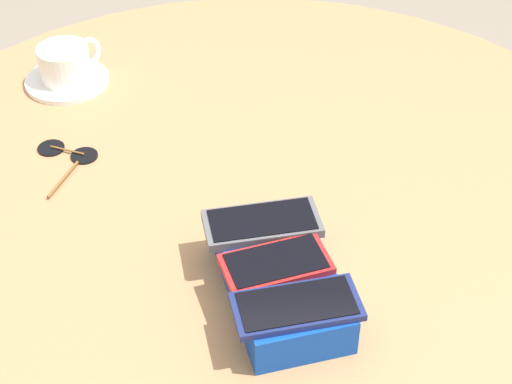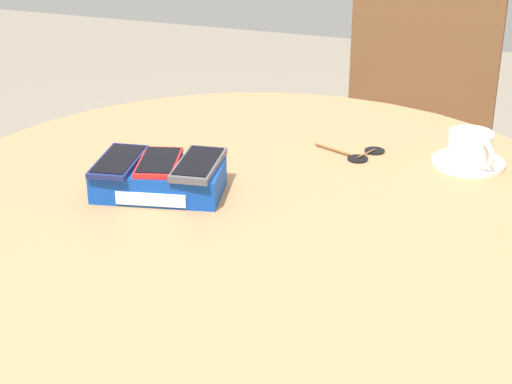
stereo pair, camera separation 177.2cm
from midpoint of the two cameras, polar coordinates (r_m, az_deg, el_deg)
name	(u,v)px [view 2 (the right image)]	position (r m, az deg, el deg)	size (l,w,h in m)	color
round_table	(256,260)	(0.99, 27.53, -31.06)	(1.15, 1.15, 0.78)	#2D2D2D
phone_box	(159,180)	(0.85, 17.46, -26.11)	(0.23, 0.15, 0.05)	#0F42AD
phone_navy	(118,161)	(0.82, 12.60, -24.74)	(0.08, 0.14, 0.01)	navy
phone_red	(159,162)	(0.83, 17.66, -24.51)	(0.09, 0.13, 0.01)	red
phone_gray	(199,164)	(0.84, 22.66, -24.38)	(0.08, 0.14, 0.01)	#515156
saucer	(468,162)	(1.20, 42.33, -16.52)	(0.13, 0.13, 0.01)	white
coffee_cup	(471,146)	(1.18, 42.91, -15.36)	(0.09, 0.10, 0.05)	white
sunglasses	(362,154)	(1.11, 33.42, -16.90)	(0.13, 0.09, 0.01)	black
chair_near_window	(403,165)	(1.83, 25.91, -10.05)	(0.47, 0.47, 0.93)	brown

